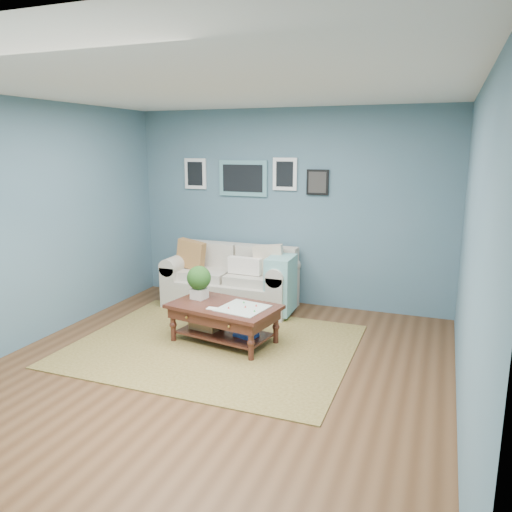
% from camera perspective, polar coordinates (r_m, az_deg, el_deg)
% --- Properties ---
extents(room_shell, '(5.00, 5.02, 2.70)m').
position_cam_1_polar(room_shell, '(4.71, -5.21, 2.22)').
color(room_shell, brown).
rests_on(room_shell, ground).
extents(area_rug, '(3.03, 2.42, 0.01)m').
position_cam_1_polar(area_rug, '(5.70, -4.84, -10.13)').
color(area_rug, brown).
rests_on(area_rug, ground).
extents(loveseat, '(1.82, 0.83, 0.93)m').
position_cam_1_polar(loveseat, '(6.90, -2.24, -2.79)').
color(loveseat, beige).
rests_on(loveseat, ground).
extents(coffee_table, '(1.30, 0.90, 0.84)m').
position_cam_1_polar(coffee_table, '(5.70, -4.17, -6.20)').
color(coffee_table, '#371812').
rests_on(coffee_table, ground).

